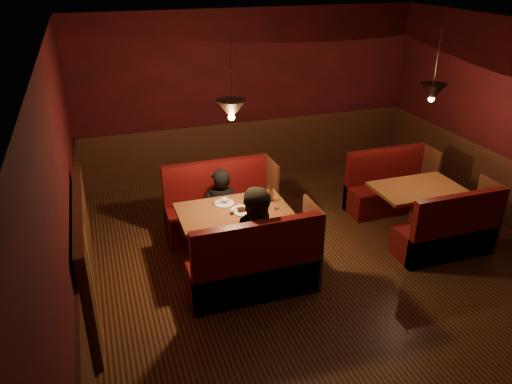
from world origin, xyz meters
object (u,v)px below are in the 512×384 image
object	(u,v)px
main_bench_far	(221,211)
diner_b	(260,226)
main_bench_near	(256,271)
main_table	(235,221)
second_bench_near	(449,235)
diner_a	(221,193)
second_bench_far	(388,190)
second_table	(416,198)

from	to	relation	value
main_bench_far	diner_b	size ratio (longest dim) A/B	0.94
main_bench_near	diner_b	world-z (taller)	diner_b
main_table	diner_b	bearing A→B (deg)	-79.04
second_bench_near	diner_a	size ratio (longest dim) A/B	0.95
second_bench_far	second_bench_near	size ratio (longest dim) A/B	1.00
second_bench_far	second_bench_near	world-z (taller)	same
diner_b	second_bench_near	bearing A→B (deg)	-27.49
second_bench_far	diner_b	xyz separation A→B (m)	(-2.59, -1.30, 0.52)
main_bench_near	second_table	distance (m)	2.77
main_bench_far	second_table	world-z (taller)	main_bench_far
main_bench_near	second_table	size ratio (longest dim) A/B	1.26
main_table	main_bench_near	bearing A→B (deg)	-88.95
main_bench_far	second_table	distance (m)	2.81
main_table	second_table	size ratio (longest dim) A/B	1.14
main_table	main_bench_far	bearing A→B (deg)	88.95
main_table	second_table	distance (m)	2.68
main_bench_far	main_bench_near	world-z (taller)	same
second_bench_near	diner_a	distance (m)	3.09
main_bench_near	second_bench_near	distance (m)	2.70
main_table	second_bench_far	size ratio (longest dim) A/B	1.03
main_table	diner_a	distance (m)	0.61
main_bench_far	second_bench_far	xyz separation A→B (m)	(2.70, -0.12, -0.03)
main_bench_far	second_bench_near	xyz separation A→B (m)	(2.70, -1.59, -0.03)
main_bench_far	diner_a	bearing A→B (deg)	-101.57
main_table	diner_a	world-z (taller)	diner_a
second_bench_far	diner_a	distance (m)	2.77
main_bench_near	second_bench_far	size ratio (longest dim) A/B	1.14
main_table	second_bench_far	bearing A→B (deg)	13.90
main_bench_far	diner_a	xyz separation A→B (m)	(-0.04, -0.20, 0.38)
main_table	second_table	bearing A→B (deg)	-1.33
main_bench_far	second_bench_far	bearing A→B (deg)	-2.61
second_table	diner_a	size ratio (longest dim) A/B	0.86
second_bench_far	diner_b	world-z (taller)	diner_b
second_table	diner_b	size ratio (longest dim) A/B	0.74
main_table	main_bench_near	size ratio (longest dim) A/B	0.91
main_table	diner_b	world-z (taller)	diner_b
main_bench_near	second_table	world-z (taller)	main_bench_near
second_bench_near	diner_a	bearing A→B (deg)	153.16
diner_a	diner_b	size ratio (longest dim) A/B	0.86
second_bench_far	diner_a	world-z (taller)	diner_a
second_bench_far	main_bench_near	bearing A→B (deg)	-151.44
second_bench_far	main_bench_far	bearing A→B (deg)	177.39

